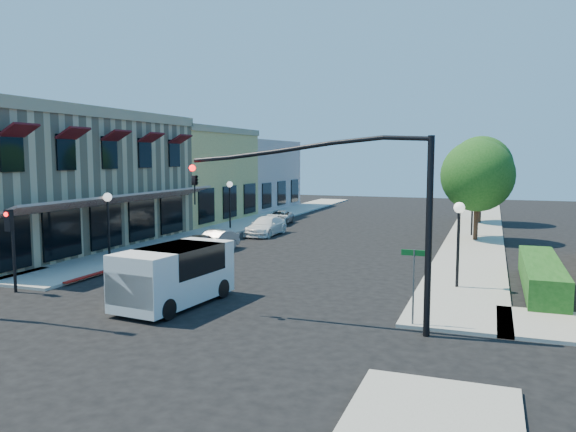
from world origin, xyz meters
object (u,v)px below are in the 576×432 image
(street_tree_a, at_px, (477,176))
(street_name_sign, at_px, (414,275))
(lamppost_right_far, at_px, (473,196))
(parked_car_a, at_px, (195,247))
(signal_mast_arm, at_px, (358,199))
(street_tree_b, at_px, (481,167))
(lamppost_right_near, at_px, (459,223))
(lamppost_left_far, at_px, (230,193))
(secondary_signal, at_px, (11,235))
(white_van, at_px, (174,272))
(lamppost_left_near, at_px, (108,209))
(parked_car_d, at_px, (279,218))
(parked_car_b, at_px, (215,241))
(parked_car_c, at_px, (266,226))

(street_tree_a, xyz_separation_m, street_name_sign, (-1.30, -19.80, -2.50))
(lamppost_right_far, height_order, parked_car_a, lamppost_right_far)
(signal_mast_arm, height_order, lamppost_right_far, signal_mast_arm)
(street_name_sign, distance_m, parked_car_a, 14.72)
(street_tree_b, bearing_deg, lamppost_right_near, -90.72)
(street_tree_a, xyz_separation_m, lamppost_left_far, (-17.30, 0.00, -1.46))
(street_tree_a, xyz_separation_m, secondary_signal, (-16.80, -20.59, -1.88))
(white_van, bearing_deg, parked_car_a, 114.65)
(lamppost_right_near, xyz_separation_m, lamppost_right_far, (0.00, 16.00, 0.00))
(lamppost_left_near, height_order, parked_car_d, lamppost_left_near)
(parked_car_b, bearing_deg, lamppost_left_far, 115.44)
(street_tree_a, distance_m, parked_car_c, 14.20)
(parked_car_b, bearing_deg, street_tree_b, 58.41)
(lamppost_right_far, height_order, parked_car_d, lamppost_right_far)
(lamppost_right_near, xyz_separation_m, white_van, (-9.51, -6.05, -1.50))
(lamppost_right_near, xyz_separation_m, parked_car_c, (-13.30, 12.00, -2.10))
(secondary_signal, height_order, street_name_sign, secondary_signal)
(lamppost_left_near, distance_m, lamppost_right_far, 23.35)
(street_tree_a, bearing_deg, parked_car_a, -139.09)
(lamppost_left_far, relative_size, parked_car_b, 1.01)
(street_tree_a, xyz_separation_m, parked_car_c, (-13.60, -2.00, -3.56))
(lamppost_left_near, height_order, parked_car_b, lamppost_left_near)
(parked_car_c, bearing_deg, street_tree_b, 42.56)
(lamppost_left_far, bearing_deg, street_tree_a, 0.00)
(lamppost_right_far, bearing_deg, street_tree_a, -81.47)
(lamppost_left_far, distance_m, parked_car_b, 9.87)
(parked_car_d, bearing_deg, lamppost_right_near, -58.06)
(parked_car_d, bearing_deg, parked_car_a, -92.11)
(street_tree_a, xyz_separation_m, lamppost_right_far, (-0.30, 2.00, -1.46))
(signal_mast_arm, distance_m, lamppost_left_near, 15.82)
(signal_mast_arm, distance_m, parked_car_a, 14.19)
(street_tree_b, bearing_deg, white_van, -108.07)
(signal_mast_arm, xyz_separation_m, lamppost_left_near, (-14.36, 6.50, -1.35))
(street_tree_a, bearing_deg, lamppost_right_far, 98.53)
(street_tree_b, distance_m, signal_mast_arm, 30.65)
(lamppost_right_near, relative_size, parked_car_a, 0.92)
(signal_mast_arm, distance_m, parked_car_d, 27.62)
(lamppost_left_near, bearing_deg, parked_car_d, 82.76)
(lamppost_left_far, xyz_separation_m, parked_car_d, (2.30, 4.10, -2.20))
(street_name_sign, distance_m, parked_car_c, 21.66)
(signal_mast_arm, relative_size, parked_car_a, 2.07)
(street_tree_b, height_order, street_name_sign, street_tree_b)
(street_tree_a, relative_size, street_tree_b, 0.92)
(lamppost_left_near, distance_m, parked_car_c, 12.73)
(signal_mast_arm, height_order, white_van, signal_mast_arm)
(street_tree_a, relative_size, street_name_sign, 2.59)
(lamppost_left_far, bearing_deg, parked_car_c, -28.39)
(secondary_signal, relative_size, street_name_sign, 1.33)
(signal_mast_arm, bearing_deg, white_van, 176.22)
(lamppost_left_far, height_order, lamppost_right_far, same)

